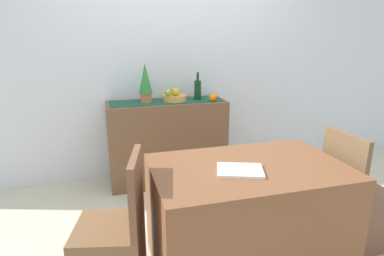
{
  "coord_description": "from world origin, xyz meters",
  "views": [
    {
      "loc": [
        -0.79,
        -2.33,
        1.57
      ],
      "look_at": [
        -0.05,
        0.35,
        0.75
      ],
      "focal_mm": 30.51,
      "sensor_mm": 36.0,
      "label": 1
    }
  ],
  "objects_px": {
    "chair_by_corner": "(354,211)",
    "fruit_bowl": "(175,98)",
    "chair_near_window": "(113,252)",
    "potted_plant": "(145,82)",
    "wine_bottle": "(198,90)",
    "dining_table": "(246,216)",
    "open_book": "(240,170)",
    "sideboard_console": "(168,142)"
  },
  "relations": [
    {
      "from": "fruit_bowl",
      "to": "open_book",
      "type": "xyz_separation_m",
      "value": [
        0.07,
        -1.54,
        -0.17
      ]
    },
    {
      "from": "fruit_bowl",
      "to": "sideboard_console",
      "type": "bearing_deg",
      "value": 180.0
    },
    {
      "from": "fruit_bowl",
      "to": "wine_bottle",
      "type": "relative_size",
      "value": 0.86
    },
    {
      "from": "wine_bottle",
      "to": "potted_plant",
      "type": "distance_m",
      "value": 0.55
    },
    {
      "from": "sideboard_console",
      "to": "open_book",
      "type": "distance_m",
      "value": 1.58
    },
    {
      "from": "wine_bottle",
      "to": "fruit_bowl",
      "type": "bearing_deg",
      "value": 180.0
    },
    {
      "from": "sideboard_console",
      "to": "fruit_bowl",
      "type": "xyz_separation_m",
      "value": [
        0.08,
        0.0,
        0.48
      ]
    },
    {
      "from": "wine_bottle",
      "to": "dining_table",
      "type": "relative_size",
      "value": 0.23
    },
    {
      "from": "wine_bottle",
      "to": "chair_near_window",
      "type": "relative_size",
      "value": 0.32
    },
    {
      "from": "open_book",
      "to": "chair_near_window",
      "type": "relative_size",
      "value": 0.31
    },
    {
      "from": "wine_bottle",
      "to": "chair_by_corner",
      "type": "relative_size",
      "value": 0.32
    },
    {
      "from": "sideboard_console",
      "to": "chair_near_window",
      "type": "distance_m",
      "value": 1.61
    },
    {
      "from": "chair_by_corner",
      "to": "fruit_bowl",
      "type": "bearing_deg",
      "value": 125.76
    },
    {
      "from": "open_book",
      "to": "dining_table",
      "type": "bearing_deg",
      "value": 57.07
    },
    {
      "from": "wine_bottle",
      "to": "chair_by_corner",
      "type": "bearing_deg",
      "value": -61.17
    },
    {
      "from": "potted_plant",
      "to": "dining_table",
      "type": "relative_size",
      "value": 0.32
    },
    {
      "from": "sideboard_console",
      "to": "dining_table",
      "type": "distance_m",
      "value": 1.49
    },
    {
      "from": "fruit_bowl",
      "to": "wine_bottle",
      "type": "bearing_deg",
      "value": 0.0
    },
    {
      "from": "sideboard_console",
      "to": "open_book",
      "type": "height_order",
      "value": "sideboard_console"
    },
    {
      "from": "chair_by_corner",
      "to": "dining_table",
      "type": "bearing_deg",
      "value": 179.93
    },
    {
      "from": "fruit_bowl",
      "to": "chair_near_window",
      "type": "height_order",
      "value": "fruit_bowl"
    },
    {
      "from": "chair_near_window",
      "to": "potted_plant",
      "type": "bearing_deg",
      "value": 73.62
    },
    {
      "from": "sideboard_console",
      "to": "chair_near_window",
      "type": "bearing_deg",
      "value": -113.63
    },
    {
      "from": "fruit_bowl",
      "to": "chair_near_window",
      "type": "relative_size",
      "value": 0.28
    },
    {
      "from": "fruit_bowl",
      "to": "chair_by_corner",
      "type": "height_order",
      "value": "fruit_bowl"
    },
    {
      "from": "wine_bottle",
      "to": "chair_near_window",
      "type": "xyz_separation_m",
      "value": [
        -0.98,
        -1.47,
        -0.73
      ]
    },
    {
      "from": "potted_plant",
      "to": "open_book",
      "type": "relative_size",
      "value": 1.42
    },
    {
      "from": "open_book",
      "to": "wine_bottle",
      "type": "bearing_deg",
      "value": 102.49
    },
    {
      "from": "sideboard_console",
      "to": "chair_near_window",
      "type": "xyz_separation_m",
      "value": [
        -0.64,
        -1.47,
        -0.18
      ]
    },
    {
      "from": "sideboard_console",
      "to": "dining_table",
      "type": "xyz_separation_m",
      "value": [
        0.25,
        -1.47,
        -0.07
      ]
    },
    {
      "from": "chair_by_corner",
      "to": "wine_bottle",
      "type": "bearing_deg",
      "value": 118.83
    },
    {
      "from": "potted_plant",
      "to": "dining_table",
      "type": "xyz_separation_m",
      "value": [
        0.46,
        -1.47,
        -0.73
      ]
    },
    {
      "from": "sideboard_console",
      "to": "fruit_bowl",
      "type": "distance_m",
      "value": 0.49
    },
    {
      "from": "fruit_bowl",
      "to": "dining_table",
      "type": "height_order",
      "value": "fruit_bowl"
    },
    {
      "from": "fruit_bowl",
      "to": "wine_bottle",
      "type": "xyz_separation_m",
      "value": [
        0.25,
        0.0,
        0.07
      ]
    },
    {
      "from": "fruit_bowl",
      "to": "chair_near_window",
      "type": "distance_m",
      "value": 1.76
    },
    {
      "from": "sideboard_console",
      "to": "open_book",
      "type": "bearing_deg",
      "value": -84.28
    },
    {
      "from": "wine_bottle",
      "to": "open_book",
      "type": "height_order",
      "value": "wine_bottle"
    },
    {
      "from": "potted_plant",
      "to": "chair_by_corner",
      "type": "bearing_deg",
      "value": -47.33
    },
    {
      "from": "potted_plant",
      "to": "wine_bottle",
      "type": "bearing_deg",
      "value": 0.0
    },
    {
      "from": "sideboard_console",
      "to": "potted_plant",
      "type": "distance_m",
      "value": 0.69
    },
    {
      "from": "fruit_bowl",
      "to": "chair_by_corner",
      "type": "bearing_deg",
      "value": -54.24
    }
  ]
}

